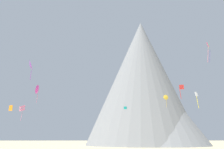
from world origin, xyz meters
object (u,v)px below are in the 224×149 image
(rock_massif, at_px, (146,89))
(kite_pink_low, at_px, (22,108))
(kite_gold_mid, at_px, (166,97))
(kite_orange_low, at_px, (11,108))
(kite_teal_low, at_px, (125,108))
(kite_white_low, at_px, (197,97))
(kite_red_low, at_px, (181,89))
(kite_magenta_mid, at_px, (38,89))
(kite_green_high, at_px, (208,46))
(kite_rainbow_high, at_px, (208,48))
(kite_violet_mid, at_px, (30,66))

(rock_massif, xyz_separation_m, kite_pink_low, (-40.06, -37.03, -11.34))
(rock_massif, relative_size, kite_gold_mid, 14.11)
(kite_orange_low, bearing_deg, kite_teal_low, -66.15)
(kite_white_low, height_order, kite_red_low, kite_red_low)
(kite_gold_mid, bearing_deg, kite_red_low, -108.21)
(rock_massif, relative_size, kite_red_low, 21.44)
(kite_magenta_mid, bearing_deg, kite_green_high, -81.45)
(kite_magenta_mid, bearing_deg, kite_white_low, -118.02)
(kite_magenta_mid, relative_size, kite_green_high, 0.84)
(kite_rainbow_high, bearing_deg, rock_massif, 99.48)
(rock_massif, height_order, kite_gold_mid, rock_massif)
(kite_magenta_mid, distance_m, kite_pink_low, 7.97)
(rock_massif, xyz_separation_m, kite_green_high, (12.97, -39.24, 6.38))
(kite_gold_mid, relative_size, kite_white_low, 1.29)
(kite_teal_low, xyz_separation_m, kite_green_high, (23.72, -7.34, 17.07))
(kite_pink_low, bearing_deg, kite_magenta_mid, -159.97)
(kite_magenta_mid, relative_size, kite_red_low, 1.87)
(kite_teal_low, xyz_separation_m, kite_pink_low, (-29.31, -5.12, -0.66))
(rock_massif, distance_m, kite_red_low, 68.08)
(kite_green_high, xyz_separation_m, kite_rainbow_high, (-3.13, -8.03, -2.86))
(kite_green_high, height_order, kite_violet_mid, kite_green_high)
(kite_magenta_mid, distance_m, kite_green_high, 49.78)
(rock_massif, relative_size, kite_rainbow_high, 10.50)
(kite_green_high, bearing_deg, kite_gold_mid, -124.44)
(kite_green_high, bearing_deg, kite_teal_low, -91.09)
(kite_green_high, bearing_deg, kite_rainbow_high, -5.18)
(kite_white_low, distance_m, kite_red_low, 3.96)
(kite_magenta_mid, xyz_separation_m, kite_violet_mid, (3.94, -23.28, 1.06))
(kite_pink_low, distance_m, kite_green_high, 55.95)
(rock_massif, distance_m, kite_gold_mid, 27.67)
(kite_orange_low, xyz_separation_m, kite_magenta_mid, (2.47, 13.46, 6.26))
(kite_rainbow_high, bearing_deg, kite_teal_low, 141.00)
(kite_violet_mid, xyz_separation_m, kite_rainbow_high, (40.96, 17.04, 9.06))
(kite_green_high, bearing_deg, kite_orange_low, -57.09)
(kite_violet_mid, bearing_deg, kite_pink_low, -175.30)
(kite_white_low, bearing_deg, kite_red_low, -142.40)
(kite_magenta_mid, relative_size, kite_rainbow_high, 0.92)
(kite_orange_low, height_order, kite_pink_low, kite_pink_low)
(kite_violet_mid, relative_size, kite_rainbow_high, 0.72)
(kite_gold_mid, xyz_separation_m, kite_red_low, (-5.40, -40.53, -3.61))
(rock_massif, xyz_separation_m, kite_teal_low, (-10.75, -31.90, -10.69))
(kite_red_low, xyz_separation_m, kite_rainbow_high, (12.60, 19.95, 13.95))
(kite_gold_mid, distance_m, kite_pink_low, 44.16)
(kite_pink_low, height_order, kite_white_low, kite_pink_low)
(kite_teal_low, height_order, kite_pink_low, kite_teal_low)
(kite_teal_low, distance_m, kite_violet_mid, 38.62)
(kite_pink_low, bearing_deg, kite_violet_mid, 166.84)
(kite_magenta_mid, height_order, kite_red_low, kite_magenta_mid)
(kite_green_high, bearing_deg, rock_massif, -145.61)
(rock_massif, relative_size, kite_orange_low, 45.48)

